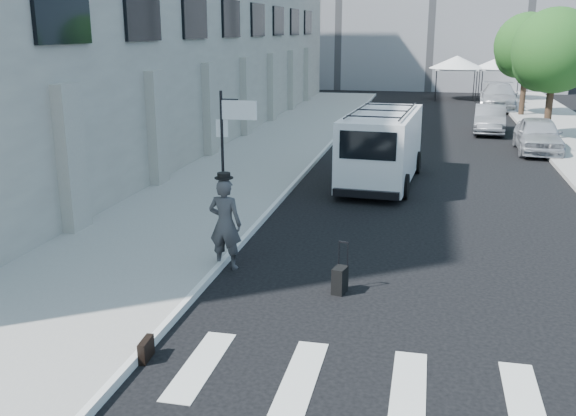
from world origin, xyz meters
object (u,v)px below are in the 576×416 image
at_px(suitcase, 340,280).
at_px(parked_car_a, 538,135).
at_px(parked_car_b, 490,119).
at_px(cargo_van, 382,146).
at_px(briefcase, 146,349).
at_px(parked_car_c, 499,97).
at_px(businessman, 225,224).

bearing_deg(suitcase, parked_car_a, 82.93).
relative_size(parked_car_a, parked_car_b, 1.04).
bearing_deg(cargo_van, suitcase, -86.27).
distance_m(briefcase, cargo_van, 13.44).
bearing_deg(briefcase, parked_car_c, 72.42).
relative_size(businessman, cargo_van, 0.31).
xyz_separation_m(briefcase, parked_car_c, (8.49, 35.50, 0.66)).
height_order(suitcase, parked_car_c, parked_car_c).
bearing_deg(briefcase, suitcase, 47.44).
bearing_deg(parked_car_a, parked_car_c, 92.06).
height_order(suitcase, parked_car_b, parked_car_b).
bearing_deg(briefcase, businessman, 85.87).
bearing_deg(parked_car_c, parked_car_b, -93.82).
relative_size(suitcase, parked_car_b, 0.24).
bearing_deg(parked_car_c, parked_car_a, -85.57).
distance_m(businessman, parked_car_a, 18.17).
relative_size(parked_car_b, parked_car_c, 0.74).
height_order(briefcase, parked_car_c, parked_car_c).
distance_m(businessman, parked_car_c, 32.49).
distance_m(businessman, suitcase, 2.85).
height_order(businessman, cargo_van, cargo_van).
xyz_separation_m(suitcase, cargo_van, (0.05, 9.83, 0.97)).
distance_m(briefcase, suitcase, 4.22).
xyz_separation_m(briefcase, suitcase, (2.62, 3.31, 0.10)).
distance_m(briefcase, parked_car_b, 26.18).
bearing_deg(cargo_van, parked_car_a, 53.09).
distance_m(businessman, cargo_van, 9.38).
xyz_separation_m(parked_car_a, parked_car_c, (-0.21, 15.41, 0.08)).
bearing_deg(parked_car_a, businessman, -117.35).
distance_m(parked_car_b, parked_car_c, 10.41).
xyz_separation_m(briefcase, parked_car_b, (7.14, 25.18, 0.52)).
bearing_deg(suitcase, parked_car_c, 92.52).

